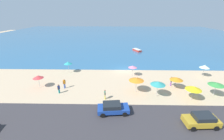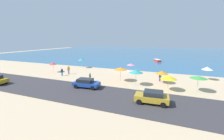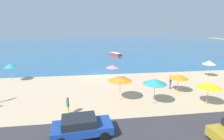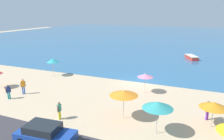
{
  "view_description": "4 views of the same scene",
  "coord_description": "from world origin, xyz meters",
  "px_view_note": "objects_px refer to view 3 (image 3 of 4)",
  "views": [
    {
      "loc": [
        -2.1,
        -32.4,
        12.63
      ],
      "look_at": [
        -2.69,
        -4.32,
        1.66
      ],
      "focal_mm": 24.0,
      "sensor_mm": 36.0,
      "label": 1
    },
    {
      "loc": [
        9.87,
        -35.32,
        7.56
      ],
      "look_at": [
        -2.01,
        -5.76,
        0.97
      ],
      "focal_mm": 24.0,
      "sensor_mm": 36.0,
      "label": 2
    },
    {
      "loc": [
        -1.68,
        -26.81,
        7.52
      ],
      "look_at": [
        1.71,
        -1.91,
        1.18
      ],
      "focal_mm": 28.0,
      "sensor_mm": 36.0,
      "label": 3
    },
    {
      "loc": [
        7.25,
        -26.53,
        9.05
      ],
      "look_at": [
        -3.9,
        -0.11,
        1.31
      ],
      "focal_mm": 35.0,
      "sensor_mm": 36.0,
      "label": 4
    }
  ],
  "objects_px": {
    "beach_umbrella_7": "(120,79)",
    "skiff_nearshore": "(116,54)",
    "bather_1": "(68,105)",
    "beach_umbrella_1": "(179,76)",
    "bather_3": "(170,81)",
    "beach_umbrella_2": "(155,81)",
    "parked_car_3": "(81,126)",
    "beach_umbrella_0": "(209,62)",
    "beach_umbrella_3": "(112,67)",
    "beach_umbrella_4": "(209,85)",
    "beach_umbrella_6": "(11,66)"
  },
  "relations": [
    {
      "from": "beach_umbrella_3",
      "to": "beach_umbrella_4",
      "type": "xyz_separation_m",
      "value": [
        8.11,
        -9.02,
        -0.01
      ]
    },
    {
      "from": "beach_umbrella_0",
      "to": "beach_umbrella_4",
      "type": "xyz_separation_m",
      "value": [
        -6.48,
        -8.91,
        -0.2
      ]
    },
    {
      "from": "beach_umbrella_1",
      "to": "skiff_nearshore",
      "type": "distance_m",
      "value": 26.76
    },
    {
      "from": "beach_umbrella_0",
      "to": "beach_umbrella_6",
      "type": "xyz_separation_m",
      "value": [
        -28.43,
        1.61,
        0.04
      ]
    },
    {
      "from": "beach_umbrella_1",
      "to": "beach_umbrella_3",
      "type": "height_order",
      "value": "beach_umbrella_3"
    },
    {
      "from": "bather_1",
      "to": "beach_umbrella_7",
      "type": "bearing_deg",
      "value": 24.71
    },
    {
      "from": "skiff_nearshore",
      "to": "beach_umbrella_0",
      "type": "bearing_deg",
      "value": -62.97
    },
    {
      "from": "beach_umbrella_0",
      "to": "parked_car_3",
      "type": "xyz_separation_m",
      "value": [
        -18.49,
        -12.4,
        -1.42
      ]
    },
    {
      "from": "parked_car_3",
      "to": "beach_umbrella_0",
      "type": "bearing_deg",
      "value": 33.86
    },
    {
      "from": "beach_umbrella_0",
      "to": "beach_umbrella_6",
      "type": "height_order",
      "value": "beach_umbrella_6"
    },
    {
      "from": "bather_1",
      "to": "beach_umbrella_1",
      "type": "bearing_deg",
      "value": 16.71
    },
    {
      "from": "beach_umbrella_6",
      "to": "skiff_nearshore",
      "type": "distance_m",
      "value": 26.41
    },
    {
      "from": "beach_umbrella_3",
      "to": "beach_umbrella_7",
      "type": "relative_size",
      "value": 0.89
    },
    {
      "from": "beach_umbrella_4",
      "to": "bather_1",
      "type": "bearing_deg",
      "value": -179.67
    },
    {
      "from": "beach_umbrella_6",
      "to": "parked_car_3",
      "type": "height_order",
      "value": "beach_umbrella_6"
    },
    {
      "from": "beach_umbrella_1",
      "to": "beach_umbrella_6",
      "type": "height_order",
      "value": "beach_umbrella_6"
    },
    {
      "from": "beach_umbrella_2",
      "to": "beach_umbrella_7",
      "type": "relative_size",
      "value": 1.03
    },
    {
      "from": "beach_umbrella_6",
      "to": "beach_umbrella_7",
      "type": "distance_m",
      "value": 16.01
    },
    {
      "from": "beach_umbrella_7",
      "to": "skiff_nearshore",
      "type": "distance_m",
      "value": 28.19
    },
    {
      "from": "beach_umbrella_2",
      "to": "skiff_nearshore",
      "type": "relative_size",
      "value": 0.66
    },
    {
      "from": "beach_umbrella_0",
      "to": "skiff_nearshore",
      "type": "height_order",
      "value": "beach_umbrella_0"
    },
    {
      "from": "beach_umbrella_1",
      "to": "parked_car_3",
      "type": "bearing_deg",
      "value": -146.92
    },
    {
      "from": "bather_1",
      "to": "parked_car_3",
      "type": "relative_size",
      "value": 0.38
    },
    {
      "from": "beach_umbrella_0",
      "to": "bather_1",
      "type": "distance_m",
      "value": 21.74
    },
    {
      "from": "beach_umbrella_1",
      "to": "bather_1",
      "type": "height_order",
      "value": "beach_umbrella_1"
    },
    {
      "from": "beach_umbrella_3",
      "to": "bather_1",
      "type": "xyz_separation_m",
      "value": [
        -5.15,
        -9.1,
        -1.15
      ]
    },
    {
      "from": "beach_umbrella_1",
      "to": "beach_umbrella_7",
      "type": "bearing_deg",
      "value": -169.44
    },
    {
      "from": "bather_1",
      "to": "parked_car_3",
      "type": "height_order",
      "value": "bather_1"
    },
    {
      "from": "beach_umbrella_6",
      "to": "beach_umbrella_7",
      "type": "height_order",
      "value": "beach_umbrella_6"
    },
    {
      "from": "beach_umbrella_0",
      "to": "beach_umbrella_6",
      "type": "bearing_deg",
      "value": 176.76
    },
    {
      "from": "bather_3",
      "to": "bather_1",
      "type": "bearing_deg",
      "value": -157.71
    },
    {
      "from": "skiff_nearshore",
      "to": "parked_car_3",
      "type": "bearing_deg",
      "value": -102.88
    },
    {
      "from": "parked_car_3",
      "to": "beach_umbrella_6",
      "type": "bearing_deg",
      "value": 125.38
    },
    {
      "from": "bather_3",
      "to": "beach_umbrella_0",
      "type": "bearing_deg",
      "value": 27.5
    },
    {
      "from": "beach_umbrella_0",
      "to": "beach_umbrella_7",
      "type": "xyz_separation_m",
      "value": [
        -14.73,
        -6.67,
        0.08
      ]
    },
    {
      "from": "beach_umbrella_3",
      "to": "beach_umbrella_2",
      "type": "bearing_deg",
      "value": -69.56
    },
    {
      "from": "beach_umbrella_4",
      "to": "beach_umbrella_6",
      "type": "height_order",
      "value": "beach_umbrella_6"
    },
    {
      "from": "beach_umbrella_2",
      "to": "beach_umbrella_4",
      "type": "distance_m",
      "value": 5.17
    },
    {
      "from": "beach_umbrella_3",
      "to": "bather_3",
      "type": "relative_size",
      "value": 1.33
    },
    {
      "from": "beach_umbrella_0",
      "to": "bather_1",
      "type": "bearing_deg",
      "value": -155.54
    },
    {
      "from": "beach_umbrella_4",
      "to": "parked_car_3",
      "type": "height_order",
      "value": "beach_umbrella_4"
    },
    {
      "from": "beach_umbrella_2",
      "to": "skiff_nearshore",
      "type": "bearing_deg",
      "value": 88.52
    },
    {
      "from": "bather_1",
      "to": "beach_umbrella_3",
      "type": "bearing_deg",
      "value": 60.47
    },
    {
      "from": "bather_3",
      "to": "beach_umbrella_1",
      "type": "bearing_deg",
      "value": -74.3
    },
    {
      "from": "bather_1",
      "to": "skiff_nearshore",
      "type": "distance_m",
      "value": 31.46
    },
    {
      "from": "beach_umbrella_0",
      "to": "bather_1",
      "type": "height_order",
      "value": "beach_umbrella_0"
    },
    {
      "from": "beach_umbrella_2",
      "to": "beach_umbrella_7",
      "type": "xyz_separation_m",
      "value": [
        -3.16,
        1.34,
        -0.03
      ]
    },
    {
      "from": "beach_umbrella_6",
      "to": "beach_umbrella_1",
      "type": "bearing_deg",
      "value": -18.54
    },
    {
      "from": "beach_umbrella_6",
      "to": "bather_3",
      "type": "xyz_separation_m",
      "value": [
        20.43,
        -5.77,
        -1.31
      ]
    },
    {
      "from": "beach_umbrella_0",
      "to": "beach_umbrella_3",
      "type": "distance_m",
      "value": 14.6
    }
  ]
}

